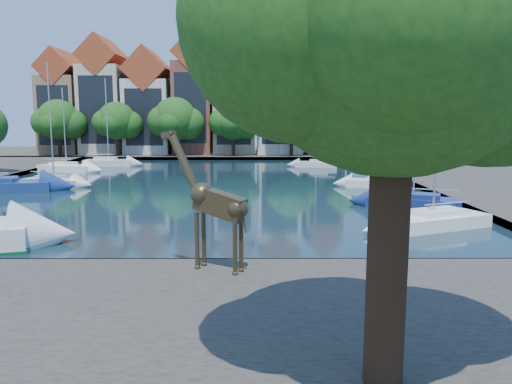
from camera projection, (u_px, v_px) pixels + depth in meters
ground at (128, 271)px, 19.16m from camera, size 160.00×160.00×0.00m
water_basin at (198, 185)px, 42.88m from camera, size 38.00×50.00×0.08m
near_quay at (55, 349)px, 12.20m from camera, size 50.00×14.00×0.50m
far_quay at (222, 154)px, 74.48m from camera, size 60.00×16.00×0.50m
right_quay at (488, 182)px, 42.93m from camera, size 14.00×52.00×0.50m
plane_tree at (404, 17)px, 9.13m from camera, size 8.32×6.40×10.62m
townhouse_west_end at (65, 106)px, 73.33m from camera, size 5.44×9.18×14.93m
townhouse_west_mid at (106, 100)px, 73.21m from camera, size 5.94×9.18×16.79m
townhouse_west_inner at (150, 106)px, 73.37m from camera, size 6.43×9.18×15.15m
townhouse_center at (194, 99)px, 73.24m from camera, size 5.44×9.18×16.93m
townhouse_east_inner at (235, 104)px, 73.35m from camera, size 5.94×9.18×15.79m
townhouse_east_mid at (279, 101)px, 73.32m from camera, size 6.43×9.18×16.65m
townhouse_east_end at (323, 108)px, 73.49m from camera, size 5.44×9.18×14.43m
far_tree_far_west at (59, 121)px, 68.23m from camera, size 7.28×5.60×7.68m
far_tree_west at (117, 122)px, 68.27m from camera, size 6.76×5.20×7.36m
far_tree_mid_west at (176, 121)px, 68.26m from camera, size 7.80×6.00×8.00m
far_tree_mid_east at (234, 122)px, 68.31m from camera, size 7.02×5.40×7.52m
far_tree_east at (292, 121)px, 68.32m from camera, size 7.54×5.80×7.84m
far_tree_far_east at (351, 122)px, 68.37m from camera, size 6.76×5.20×7.36m
giraffe_statue at (213, 203)px, 17.37m from camera, size 3.18×1.91×4.89m
sailboat_left_c at (54, 180)px, 41.95m from camera, size 5.40×3.23×10.17m
sailboat_left_d at (67, 167)px, 52.69m from camera, size 6.26×3.53×8.72m
sailboat_left_e at (109, 161)px, 58.61m from camera, size 5.68×2.08×10.11m
sailboat_right_a at (433, 218)px, 26.05m from camera, size 6.49×4.40×10.12m
sailboat_right_b at (413, 200)px, 31.75m from camera, size 6.09×3.97×11.60m
sailboat_right_c at (377, 181)px, 40.98m from camera, size 5.34×2.94×8.45m
sailboat_right_d at (316, 163)px, 57.38m from camera, size 4.97×2.43×7.88m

